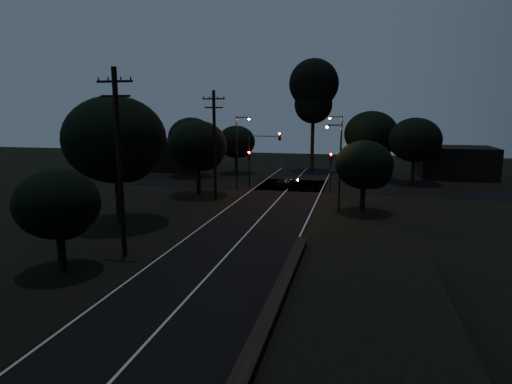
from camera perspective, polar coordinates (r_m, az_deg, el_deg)
The scene contains 21 objects.
road_surface at distance 39.88m, azimuth 2.37°, elevation -1.66°, with size 60.00×70.00×0.03m.
utility_pole_mid at distance 26.02m, azimuth -17.77°, elevation 3.98°, with size 2.20×0.30×11.00m.
utility_pole_far at distance 41.47m, azimuth -5.55°, elevation 6.43°, with size 2.20×0.30×10.50m.
tree_left_b at distance 24.88m, azimuth -24.80°, elevation -1.69°, with size 4.42×4.42×5.62m.
tree_left_c at distance 33.98m, azimuth -18.02°, elevation 6.39°, with size 7.71×7.71×9.74m.
tree_left_d at distance 44.04m, azimuth -7.58°, elevation 5.95°, with size 6.03×6.03×7.66m.
tree_far_nw at distance 59.43m, azimuth -2.51°, elevation 6.59°, with size 5.22×5.22×6.61m.
tree_far_w at distance 57.18m, azimuth -8.46°, elevation 7.09°, with size 6.09×6.09×7.76m.
tree_far_ne at distance 57.09m, azimuth 15.34°, elevation 7.35°, with size 6.80×6.80×8.60m.
tree_far_e at distance 54.54m, azimuth 20.66°, elevation 6.38°, with size 6.16×6.16×7.82m.
tree_right_a at distance 37.31m, azimuth 14.48°, elevation 3.35°, with size 4.85×4.85×6.16m.
tall_pine at distance 62.51m, azimuth 7.69°, elevation 13.26°, with size 6.96×6.96×15.83m.
building_left at distance 65.47m, azimuth -11.48°, elevation 4.95°, with size 10.00×8.00×4.40m, color black.
building_right at distance 61.78m, azimuth 25.12°, elevation 3.63°, with size 9.00×7.00×4.00m, color black.
signal_left at distance 48.95m, azimuth -0.91°, elevation 4.02°, with size 0.28×0.35×4.10m.
signal_right at distance 47.54m, azimuth 9.92°, elevation 3.66°, with size 0.28×0.35×4.10m.
signal_mast at distance 48.41m, azimuth 1.03°, elevation 5.73°, with size 3.70×0.35×6.25m.
streetlight_a at distance 47.04m, azimuth -2.36°, elevation 5.94°, with size 1.66×0.26×8.00m.
streetlight_b at distance 51.31m, azimuth 11.06°, elevation 6.15°, with size 1.66×0.26×8.00m.
streetlight_c at distance 37.39m, azimuth 10.91°, elevation 4.07°, with size 1.46×0.26×7.50m.
car at distance 49.06m, azimuth 4.14°, elevation 1.38°, with size 1.44×3.58×1.22m, color black.
Camera 1 is at (7.40, -7.12, 8.57)m, focal length 30.00 mm.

